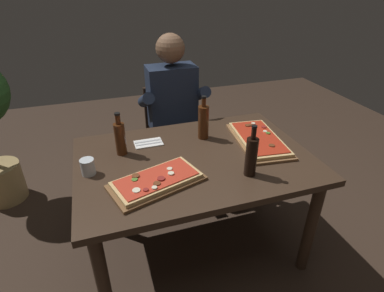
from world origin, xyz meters
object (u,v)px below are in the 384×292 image
tumbler_near_camera (88,168)px  wine_bottle_dark (203,121)px  seated_diner (174,110)px  dining_table (194,170)px  oil_bottle_amber (120,138)px  pizza_rectangular_left (259,139)px  vinegar_bottle_green (251,156)px  pizza_rectangular_front (157,181)px  diner_chair (171,132)px

tumbler_near_camera → wine_bottle_dark: bearing=15.6°
tumbler_near_camera → seated_diner: (0.68, 0.72, -0.04)m
dining_table → oil_bottle_amber: oil_bottle_amber is taller
pizza_rectangular_left → oil_bottle_amber: oil_bottle_amber is taller
vinegar_bottle_green → seated_diner: (-0.16, 1.00, -0.12)m
pizza_rectangular_front → oil_bottle_amber: 0.41m
diner_chair → vinegar_bottle_green: bearing=-81.7°
oil_bottle_amber → seated_diner: bearing=49.3°
wine_bottle_dark → seated_diner: 0.53m
pizza_rectangular_front → pizza_rectangular_left: bearing=18.4°
vinegar_bottle_green → pizza_rectangular_front: bearing=172.1°
seated_diner → diner_chair: bearing=90.0°
pizza_rectangular_left → oil_bottle_amber: bearing=171.6°
dining_table → diner_chair: diner_chair is taller
tumbler_near_camera → seated_diner: size_ratio=0.07×
vinegar_bottle_green → wine_bottle_dark: bearing=101.3°
diner_chair → pizza_rectangular_front: bearing=-108.1°
vinegar_bottle_green → diner_chair: bearing=98.3°
dining_table → tumbler_near_camera: tumbler_near_camera is taller
dining_table → tumbler_near_camera: 0.63m
pizza_rectangular_left → vinegar_bottle_green: vinegar_bottle_green is taller
tumbler_near_camera → diner_chair: 1.12m
dining_table → vinegar_bottle_green: 0.41m
pizza_rectangular_left → tumbler_near_camera: (-1.07, -0.04, 0.02)m
pizza_rectangular_front → tumbler_near_camera: bearing=148.4°
pizza_rectangular_left → seated_diner: size_ratio=0.43×
tumbler_near_camera → seated_diner: 0.99m
pizza_rectangular_front → diner_chair: diner_chair is taller
wine_bottle_dark → seated_diner: size_ratio=0.22×
dining_table → diner_chair: bearing=85.5°
vinegar_bottle_green → seated_diner: bearing=99.3°
pizza_rectangular_front → seated_diner: seated_diner is taller
oil_bottle_amber → vinegar_bottle_green: vinegar_bottle_green is taller
pizza_rectangular_front → pizza_rectangular_left: 0.77m
wine_bottle_dark → tumbler_near_camera: wine_bottle_dark is taller
oil_bottle_amber → dining_table: bearing=-23.6°
oil_bottle_amber → tumbler_near_camera: (-0.20, -0.17, -0.07)m
dining_table → vinegar_bottle_green: vinegar_bottle_green is taller
pizza_rectangular_left → seated_diner: 0.79m
pizza_rectangular_front → seated_diner: 0.99m
vinegar_bottle_green → seated_diner: size_ratio=0.22×
pizza_rectangular_front → tumbler_near_camera: size_ratio=5.87×
dining_table → oil_bottle_amber: size_ratio=5.17×
pizza_rectangular_front → wine_bottle_dark: (0.41, 0.42, 0.10)m
pizza_rectangular_front → tumbler_near_camera: (-0.34, 0.21, 0.02)m
pizza_rectangular_left → diner_chair: bearing=116.0°
dining_table → pizza_rectangular_left: size_ratio=2.47×
vinegar_bottle_green → oil_bottle_amber: bearing=145.4°
pizza_rectangular_front → vinegar_bottle_green: 0.52m
tumbler_near_camera → oil_bottle_amber: bearing=39.5°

